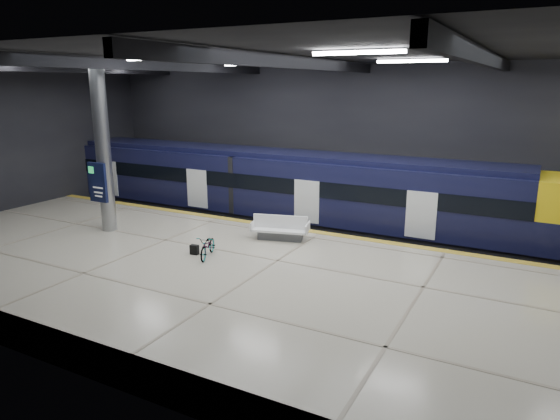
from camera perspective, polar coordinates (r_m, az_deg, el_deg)
The scene contains 10 objects.
ground at distance 18.65m, azimuth 1.20°, elevation -8.02°, with size 30.00×30.00×0.00m, color black.
room_shell at distance 17.31m, azimuth 1.30°, elevation 9.79°, with size 30.10×16.10×8.05m.
platform at distance 16.41m, azimuth -2.77°, elevation -9.16°, with size 30.00×11.00×1.10m, color #B5AC99.
safety_strip at distance 20.63m, azimuth 4.65°, elevation -2.58°, with size 30.00×0.40×0.01m, color gold.
rails at distance 23.38m, azimuth 7.28°, elevation -3.25°, with size 30.00×1.52×0.16m.
train at distance 23.81m, azimuth 1.87°, elevation 2.11°, with size 29.40×2.84×3.79m.
bench at distance 19.61m, azimuth 0.04°, elevation -2.40°, with size 2.39×1.47×0.98m.
bicycle at distance 17.81m, azimuth -8.25°, elevation -4.09°, with size 0.54×1.56×0.82m, color #99999E.
pannier_bag at distance 18.23m, azimuth -9.75°, elevation -4.49°, with size 0.30×0.18×0.35m, color black.
info_column at distance 21.48m, azimuth -19.62°, elevation 6.47°, with size 0.90×0.78×6.90m.
Camera 1 is at (7.73, -15.42, 7.08)m, focal length 32.00 mm.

